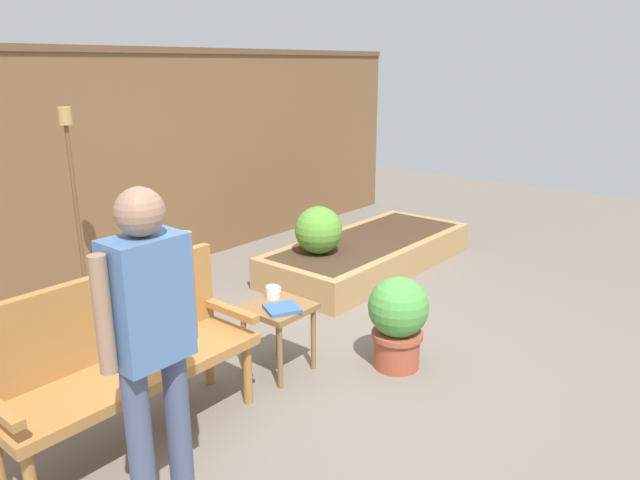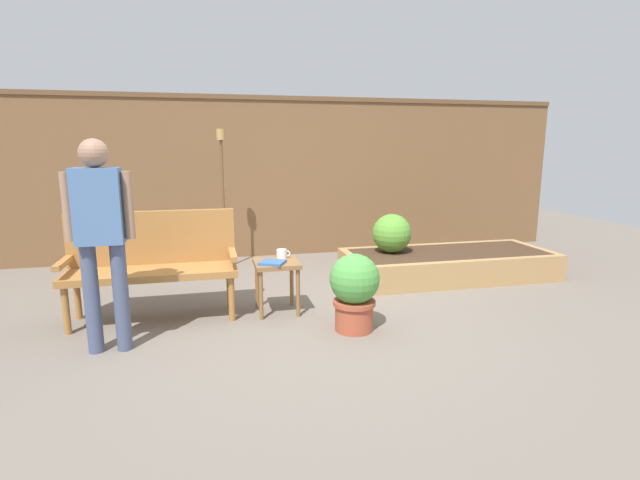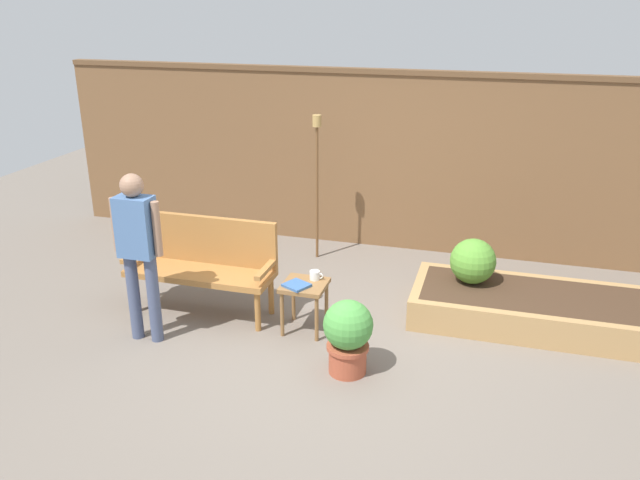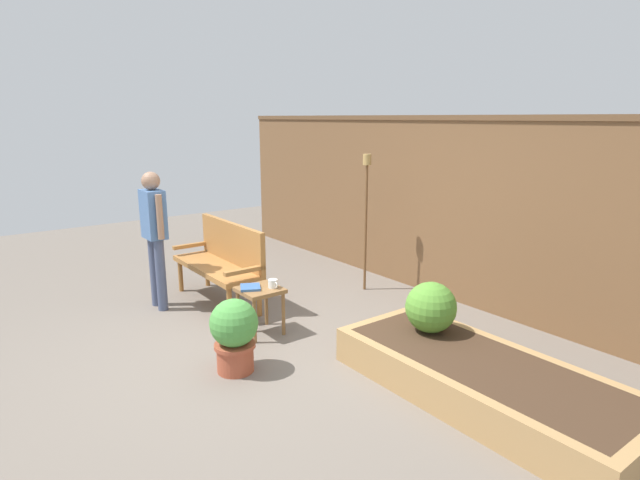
{
  "view_description": "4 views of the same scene",
  "coord_description": "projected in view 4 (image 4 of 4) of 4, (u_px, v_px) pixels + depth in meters",
  "views": [
    {
      "loc": [
        -2.93,
        -2.3,
        2.02
      ],
      "look_at": [
        0.53,
        0.56,
        0.67
      ],
      "focal_mm": 33.26,
      "sensor_mm": 36.0,
      "label": 1
    },
    {
      "loc": [
        -0.9,
        -3.95,
        1.51
      ],
      "look_at": [
        0.18,
        0.6,
        0.58
      ],
      "focal_mm": 26.82,
      "sensor_mm": 36.0,
      "label": 2
    },
    {
      "loc": [
        1.31,
        -4.86,
        2.96
      ],
      "look_at": [
        -0.23,
        0.43,
        0.84
      ],
      "focal_mm": 35.99,
      "sensor_mm": 36.0,
      "label": 3
    },
    {
      "loc": [
        3.93,
        -2.23,
        2.13
      ],
      "look_at": [
        -0.23,
        0.9,
        0.89
      ],
      "focal_mm": 28.97,
      "sensor_mm": 36.0,
      "label": 4
    }
  ],
  "objects": [
    {
      "name": "fence_back",
      "position": [
        445.0,
        207.0,
        6.13
      ],
      "size": [
        8.4,
        0.14,
        2.16
      ],
      "color": "brown",
      "rests_on": "ground_plane"
    },
    {
      "name": "potted_boxwood",
      "position": [
        234.0,
        332.0,
        4.38
      ],
      "size": [
        0.41,
        0.41,
        0.65
      ],
      "color": "#A84C33",
      "rests_on": "ground_plane"
    },
    {
      "name": "tiki_torch",
      "position": [
        366.0,
        198.0,
        6.3
      ],
      "size": [
        0.1,
        0.1,
        1.71
      ],
      "color": "brown",
      "rests_on": "ground_plane"
    },
    {
      "name": "ground_plane",
      "position": [
        258.0,
        350.0,
        4.86
      ],
      "size": [
        14.0,
        14.0,
        0.0
      ],
      "primitive_type": "plane",
      "color": "#70665B"
    },
    {
      "name": "side_table",
      "position": [
        260.0,
        296.0,
        5.14
      ],
      "size": [
        0.4,
        0.4,
        0.48
      ],
      "color": "olive",
      "rests_on": "ground_plane"
    },
    {
      "name": "raised_planter_bed",
      "position": [
        484.0,
        380.0,
        3.99
      ],
      "size": [
        2.4,
        1.0,
        0.3
      ],
      "color": "#AD8451",
      "rests_on": "ground_plane"
    },
    {
      "name": "person_by_bench",
      "position": [
        154.0,
        228.0,
        5.73
      ],
      "size": [
        0.47,
        0.2,
        1.56
      ],
      "color": "#475170",
      "rests_on": "ground_plane"
    },
    {
      "name": "garden_bench",
      "position": [
        223.0,
        257.0,
        6.03
      ],
      "size": [
        1.44,
        0.48,
        0.94
      ],
      "color": "#A87038",
      "rests_on": "ground_plane"
    },
    {
      "name": "book_on_table",
      "position": [
        250.0,
        287.0,
        5.11
      ],
      "size": [
        0.27,
        0.27,
        0.02
      ],
      "primitive_type": "cube",
      "rotation": [
        0.0,
        0.0,
        -0.47
      ],
      "color": "#38609E",
      "rests_on": "side_table"
    },
    {
      "name": "shrub_near_bench",
      "position": [
        431.0,
        307.0,
        4.49
      ],
      "size": [
        0.45,
        0.45,
        0.45
      ],
      "color": "brown",
      "rests_on": "raised_planter_bed"
    },
    {
      "name": "cup_on_table",
      "position": [
        273.0,
        284.0,
        5.13
      ],
      "size": [
        0.13,
        0.09,
        0.08
      ],
      "color": "white",
      "rests_on": "side_table"
    }
  ]
}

